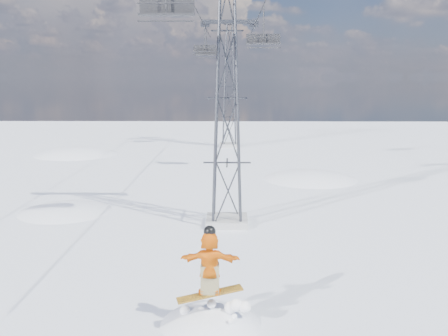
{
  "coord_description": "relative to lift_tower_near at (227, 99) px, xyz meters",
  "views": [
    {
      "loc": [
        0.98,
        -13.14,
        6.36
      ],
      "look_at": [
        0.75,
        2.58,
        3.5
      ],
      "focal_mm": 40.0,
      "sensor_mm": 36.0,
      "label": 1
    }
  ],
  "objects": [
    {
      "name": "snow_terrain",
      "position": [
        -5.57,
        13.24,
        -15.06
      ],
      "size": [
        39.0,
        37.0,
        22.0
      ],
      "color": "white",
      "rests_on": "ground"
    },
    {
      "name": "lift_tower_near",
      "position": [
        0.0,
        0.0,
        0.0
      ],
      "size": [
        5.2,
        1.8,
        11.43
      ],
      "color": "#999999",
      "rests_on": "ground"
    },
    {
      "name": "ground",
      "position": [
        -0.8,
        -8.0,
        -5.47
      ],
      "size": [
        120.0,
        120.0,
        0.0
      ],
      "primitive_type": "plane",
      "color": "white",
      "rests_on": "ground"
    },
    {
      "name": "lift_chair_extra",
      "position": [
        -2.2,
        27.64,
        3.23
      ],
      "size": [
        2.17,
        0.62,
        2.69
      ],
      "color": "black",
      "rests_on": "ground"
    },
    {
      "name": "lift_tower_far",
      "position": [
        0.0,
        25.0,
        0.0
      ],
      "size": [
        5.2,
        1.8,
        11.43
      ],
      "color": "#999999",
      "rests_on": "ground"
    },
    {
      "name": "haul_cables",
      "position": [
        0.0,
        11.5,
        5.38
      ],
      "size": [
        4.46,
        51.0,
        0.06
      ],
      "color": "black",
      "rests_on": "ground"
    },
    {
      "name": "lift_chair_far",
      "position": [
        -2.2,
        24.26,
        3.38
      ],
      "size": [
        2.02,
        0.58,
        2.5
      ],
      "color": "black",
      "rests_on": "ground"
    },
    {
      "name": "lift_chair_mid",
      "position": [
        2.2,
        11.43,
        3.24
      ],
      "size": [
        2.16,
        0.62,
        2.68
      ],
      "color": "black",
      "rests_on": "ground"
    },
    {
      "name": "lift_chair_near",
      "position": [
        -2.2,
        -2.23,
        3.37
      ],
      "size": [
        2.03,
        0.58,
        2.52
      ],
      "color": "black",
      "rests_on": "ground"
    }
  ]
}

